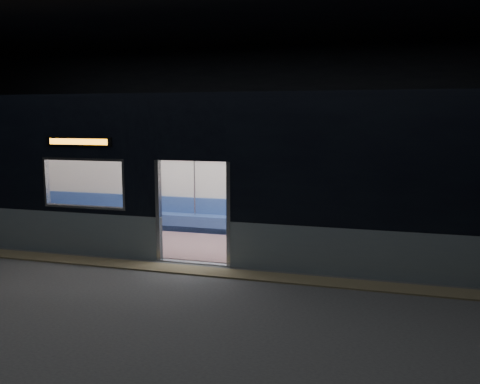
% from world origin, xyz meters
% --- Properties ---
extents(station_floor, '(24.00, 14.00, 0.01)m').
position_xyz_m(station_floor, '(0.00, 0.00, -0.01)').
color(station_floor, '#47494C').
rests_on(station_floor, ground).
extents(station_envelope, '(24.00, 14.00, 5.00)m').
position_xyz_m(station_envelope, '(0.00, 0.00, 3.66)').
color(station_envelope, black).
rests_on(station_envelope, station_floor).
extents(tactile_strip, '(22.80, 0.50, 0.03)m').
position_xyz_m(tactile_strip, '(0.00, 0.55, 0.01)').
color(tactile_strip, '#8C7F59').
rests_on(tactile_strip, station_floor).
extents(metro_car, '(18.00, 3.04, 3.35)m').
position_xyz_m(metro_car, '(-0.00, 2.54, 1.85)').
color(metro_car, gray).
rests_on(metro_car, station_floor).
extents(passenger, '(0.41, 0.71, 1.41)m').
position_xyz_m(passenger, '(2.65, 3.55, 0.81)').
color(passenger, black).
rests_on(passenger, metro_car).
extents(handbag, '(0.34, 0.31, 0.14)m').
position_xyz_m(handbag, '(2.67, 3.31, 0.69)').
color(handbag, black).
rests_on(handbag, passenger).
extents(transit_map, '(1.01, 0.03, 0.65)m').
position_xyz_m(transit_map, '(4.47, 3.85, 1.48)').
color(transit_map, white).
rests_on(transit_map, metro_car).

